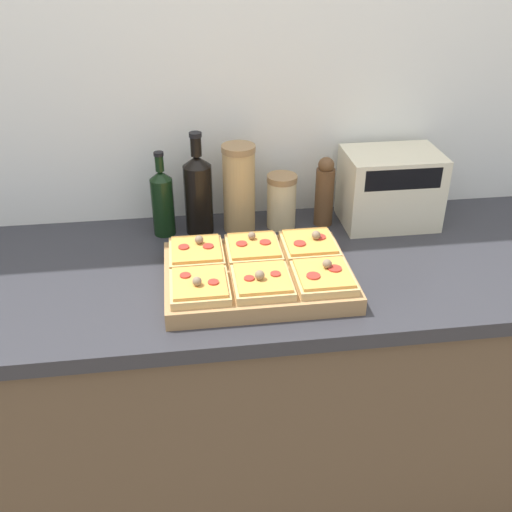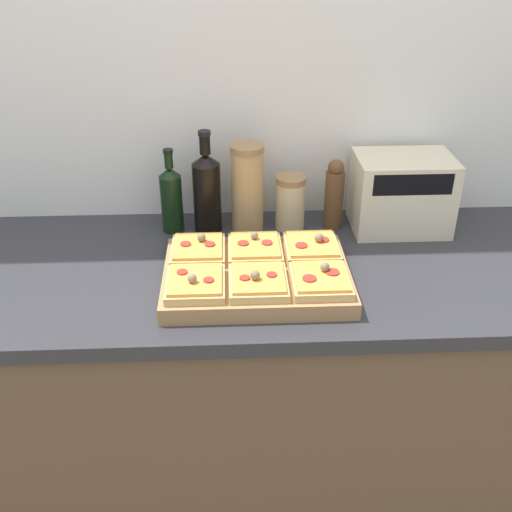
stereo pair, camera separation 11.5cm
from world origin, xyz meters
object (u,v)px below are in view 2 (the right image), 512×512
object	(u,v)px
grain_jar_short	(290,202)
toaster_oven	(401,193)
wine_bottle	(207,191)
pepper_mill	(334,195)
cutting_board	(257,276)
olive_oil_bottle	(171,198)
grain_jar_tall	(247,188)

from	to	relation	value
grain_jar_short	toaster_oven	world-z (taller)	toaster_oven
wine_bottle	pepper_mill	xyz separation A→B (m)	(0.37, -0.00, -0.02)
cutting_board	toaster_oven	size ratio (longest dim) A/B	1.55
olive_oil_bottle	grain_jar_tall	bearing A→B (deg)	-0.00
olive_oil_bottle	wine_bottle	size ratio (longest dim) A/B	0.83
olive_oil_bottle	pepper_mill	size ratio (longest dim) A/B	1.19
olive_oil_bottle	wine_bottle	xyz separation A→B (m)	(0.10, 0.00, 0.02)
olive_oil_bottle	cutting_board	bearing A→B (deg)	-53.17
wine_bottle	pepper_mill	world-z (taller)	wine_bottle
olive_oil_bottle	grain_jar_short	xyz separation A→B (m)	(0.34, 0.00, -0.02)
grain_jar_tall	grain_jar_short	world-z (taller)	grain_jar_tall
cutting_board	toaster_oven	distance (m)	0.53
grain_jar_short	pepper_mill	xyz separation A→B (m)	(0.13, -0.00, 0.02)
cutting_board	toaster_oven	world-z (taller)	toaster_oven
olive_oil_bottle	grain_jar_tall	xyz separation A→B (m)	(0.22, -0.00, 0.03)
grain_jar_short	grain_jar_tall	bearing A→B (deg)	-180.00
cutting_board	olive_oil_bottle	xyz separation A→B (m)	(-0.23, 0.31, 0.08)
wine_bottle	toaster_oven	size ratio (longest dim) A/B	1.00
grain_jar_tall	pepper_mill	world-z (taller)	grain_jar_tall
grain_jar_short	pepper_mill	world-z (taller)	pepper_mill
toaster_oven	pepper_mill	bearing A→B (deg)	176.11
cutting_board	pepper_mill	bearing A→B (deg)	51.98
wine_bottle	grain_jar_short	xyz separation A→B (m)	(0.24, -0.00, -0.04)
wine_bottle	pepper_mill	bearing A→B (deg)	-0.00
wine_bottle	grain_jar_tall	xyz separation A→B (m)	(0.12, -0.00, 0.01)
cutting_board	wine_bottle	bearing A→B (deg)	112.60
olive_oil_bottle	grain_jar_short	size ratio (longest dim) A/B	1.54
olive_oil_bottle	wine_bottle	bearing A→B (deg)	0.00
wine_bottle	grain_jar_short	bearing A→B (deg)	-0.00
toaster_oven	wine_bottle	bearing A→B (deg)	178.66
cutting_board	pepper_mill	size ratio (longest dim) A/B	2.20
olive_oil_bottle	pepper_mill	xyz separation A→B (m)	(0.47, -0.00, 0.00)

